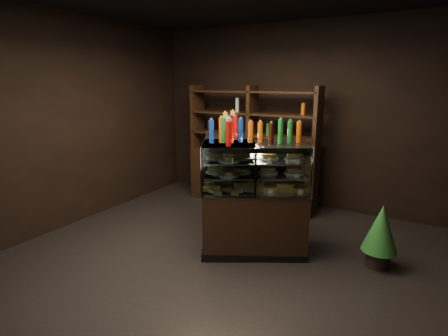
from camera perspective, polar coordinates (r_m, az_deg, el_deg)
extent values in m
plane|color=black|center=(4.22, -0.92, -15.22)|extent=(5.00, 5.00, 0.00)
cube|color=black|center=(6.00, 11.46, 8.31)|extent=(5.00, 0.02, 3.00)
cube|color=black|center=(5.44, -24.42, 6.82)|extent=(0.02, 5.00, 3.00)
cube|color=black|center=(4.35, 4.88, -8.53)|extent=(1.36, 1.12, 0.80)
cube|color=black|center=(4.50, 4.78, -12.75)|extent=(1.40, 1.15, 0.08)
cube|color=black|center=(4.09, 5.15, 3.63)|extent=(1.36, 1.12, 0.06)
cube|color=silver|center=(4.21, 4.99, -3.38)|extent=(1.29, 1.05, 0.02)
cube|color=silver|center=(4.16, 5.05, -0.91)|extent=(1.29, 1.05, 0.02)
cube|color=silver|center=(4.12, 5.10, 1.36)|extent=(1.29, 1.05, 0.02)
cube|color=white|center=(3.83, 5.39, -0.90)|extent=(1.07, 0.59, 0.56)
cylinder|color=silver|center=(3.94, 14.25, -0.88)|extent=(0.03, 0.03, 0.58)
cylinder|color=silver|center=(3.85, -3.71, -0.82)|extent=(0.03, 0.03, 0.58)
cube|color=black|center=(4.62, 0.76, -7.08)|extent=(1.13, 1.36, 0.80)
cube|color=black|center=(4.76, 0.74, -11.11)|extent=(1.16, 1.40, 0.08)
cube|color=black|center=(4.38, 0.80, 4.37)|extent=(1.13, 1.36, 0.06)
cube|color=silver|center=(4.49, 0.77, -2.21)|extent=(1.06, 1.29, 0.02)
cube|color=silver|center=(4.45, 0.78, 0.11)|extent=(1.06, 1.29, 0.02)
cube|color=silver|center=(4.41, 0.79, 2.24)|extent=(1.06, 1.29, 0.02)
cube|color=white|center=(4.44, -3.28, 1.17)|extent=(0.60, 1.07, 0.56)
cylinder|color=silver|center=(3.85, -3.71, -0.82)|extent=(0.03, 0.03, 0.58)
cylinder|color=silver|center=(5.03, -2.72, 2.69)|extent=(0.03, 0.03, 0.58)
cube|color=#B89142|center=(4.17, -2.02, -2.98)|extent=(0.20, 0.17, 0.06)
cube|color=#B89142|center=(4.16, 0.33, -2.99)|extent=(0.20, 0.17, 0.06)
cube|color=#B89142|center=(4.16, 2.68, -3.00)|extent=(0.20, 0.17, 0.06)
cube|color=#B89142|center=(4.17, 5.03, -3.01)|extent=(0.20, 0.17, 0.06)
cube|color=#B89142|center=(4.19, 7.36, -3.00)|extent=(0.20, 0.17, 0.06)
cube|color=#B89142|center=(4.21, 9.68, -3.00)|extent=(0.20, 0.17, 0.06)
cube|color=#B89142|center=(4.24, 11.96, -2.99)|extent=(0.20, 0.17, 0.06)
cylinder|color=white|center=(4.15, -1.34, -0.65)|extent=(0.24, 0.24, 0.02)
cube|color=#B89142|center=(4.14, -1.34, -0.19)|extent=(0.19, 0.16, 0.05)
cylinder|color=white|center=(4.15, 2.92, -0.67)|extent=(0.24, 0.24, 0.02)
cube|color=#B89142|center=(4.14, 2.93, -0.21)|extent=(0.19, 0.16, 0.05)
cylinder|color=white|center=(4.17, 7.17, -0.69)|extent=(0.24, 0.24, 0.02)
cube|color=#B89142|center=(4.16, 7.18, -0.23)|extent=(0.19, 0.16, 0.05)
cylinder|color=white|center=(4.21, 11.35, -0.70)|extent=(0.24, 0.24, 0.02)
cube|color=#B89142|center=(4.20, 11.37, -0.24)|extent=(0.19, 0.16, 0.05)
cylinder|color=white|center=(4.11, -1.35, 1.63)|extent=(0.24, 0.24, 0.02)
cube|color=#B89142|center=(4.10, -1.36, 2.10)|extent=(0.19, 0.16, 0.05)
cylinder|color=white|center=(4.11, 2.95, 1.61)|extent=(0.24, 0.24, 0.02)
cube|color=#B89142|center=(4.10, 2.96, 2.08)|extent=(0.19, 0.16, 0.05)
cylinder|color=white|center=(4.13, 7.24, 1.58)|extent=(0.24, 0.24, 0.02)
cube|color=#B89142|center=(4.12, 7.25, 2.05)|extent=(0.19, 0.16, 0.05)
cylinder|color=white|center=(4.17, 11.45, 1.54)|extent=(0.24, 0.24, 0.02)
cube|color=#B89142|center=(4.17, 11.48, 2.01)|extent=(0.19, 0.16, 0.05)
cube|color=#B89142|center=(4.98, 0.40, -0.16)|extent=(0.17, 0.20, 0.06)
cube|color=#B89142|center=(4.81, 0.39, -0.65)|extent=(0.17, 0.20, 0.06)
cube|color=#B89142|center=(4.65, 0.39, -1.18)|extent=(0.17, 0.20, 0.06)
cube|color=#B89142|center=(4.48, 0.39, -1.74)|extent=(0.17, 0.20, 0.06)
cube|color=#B89142|center=(4.32, 0.38, -2.35)|extent=(0.17, 0.20, 0.06)
cube|color=#B89142|center=(4.16, 0.38, -3.01)|extent=(0.17, 0.20, 0.06)
cube|color=#B89142|center=(3.99, 0.37, -3.71)|extent=(0.17, 0.20, 0.06)
cylinder|color=white|center=(4.89, 0.76, 1.59)|extent=(0.24, 0.24, 0.02)
cube|color=#B89142|center=(4.89, 0.76, 1.99)|extent=(0.16, 0.19, 0.05)
cylinder|color=white|center=(4.59, 0.77, 0.78)|extent=(0.24, 0.24, 0.02)
cube|color=#B89142|center=(4.58, 0.77, 1.20)|extent=(0.16, 0.19, 0.05)
cylinder|color=white|center=(4.29, 0.79, -0.15)|extent=(0.24, 0.24, 0.02)
cube|color=#B89142|center=(4.28, 0.79, 0.30)|extent=(0.16, 0.19, 0.05)
cylinder|color=white|center=(3.99, 0.82, -1.22)|extent=(0.24, 0.24, 0.02)
cube|color=#B89142|center=(3.98, 0.82, -0.74)|extent=(0.16, 0.19, 0.05)
cylinder|color=white|center=(4.86, 0.76, 3.54)|extent=(0.24, 0.24, 0.02)
cube|color=#B89142|center=(4.85, 0.76, 3.94)|extent=(0.16, 0.19, 0.05)
cylinder|color=white|center=(4.56, 0.78, 2.84)|extent=(0.24, 0.24, 0.02)
cube|color=#B89142|center=(4.55, 0.78, 3.27)|extent=(0.16, 0.19, 0.05)
cylinder|color=white|center=(4.26, 0.80, 2.05)|extent=(0.24, 0.24, 0.02)
cube|color=#B89142|center=(4.25, 0.80, 2.51)|extent=(0.16, 0.19, 0.05)
cylinder|color=white|center=(3.95, 0.83, 1.14)|extent=(0.24, 0.24, 0.02)
cube|color=#B89142|center=(3.95, 0.83, 1.63)|extent=(0.16, 0.19, 0.05)
cylinder|color=yellow|center=(4.06, -2.07, 6.03)|extent=(0.06, 0.06, 0.28)
cylinder|color=silver|center=(4.04, -2.09, 8.14)|extent=(0.03, 0.03, 0.02)
cylinder|color=#D8590A|center=(4.05, -0.46, 6.03)|extent=(0.06, 0.06, 0.28)
cylinder|color=silver|center=(4.03, -0.46, 8.14)|extent=(0.03, 0.03, 0.02)
cylinder|color=#0F38B2|center=(4.05, 1.16, 6.03)|extent=(0.06, 0.06, 0.28)
cylinder|color=silver|center=(4.03, 1.17, 8.14)|extent=(0.03, 0.03, 0.02)
cylinder|color=black|center=(4.05, 2.78, 6.02)|extent=(0.06, 0.06, 0.28)
cylinder|color=silver|center=(4.03, 2.80, 8.13)|extent=(0.03, 0.03, 0.02)
cylinder|color=silver|center=(4.06, 4.39, 6.00)|extent=(0.06, 0.06, 0.28)
cylinder|color=silver|center=(4.04, 4.43, 8.11)|extent=(0.03, 0.03, 0.02)
cylinder|color=#B20C0A|center=(4.06, 6.00, 5.98)|extent=(0.06, 0.06, 0.28)
cylinder|color=silver|center=(4.05, 6.05, 8.09)|extent=(0.03, 0.03, 0.02)
cylinder|color=#147223|center=(4.08, 7.60, 5.96)|extent=(0.06, 0.06, 0.28)
cylinder|color=silver|center=(4.06, 7.67, 8.06)|extent=(0.03, 0.03, 0.02)
cylinder|color=yellow|center=(4.09, 9.19, 5.93)|extent=(0.06, 0.06, 0.28)
cylinder|color=silver|center=(4.07, 9.27, 8.02)|extent=(0.03, 0.03, 0.02)
cylinder|color=#D8590A|center=(4.11, 10.77, 5.90)|extent=(0.06, 0.06, 0.28)
cylinder|color=silver|center=(4.09, 10.86, 7.98)|extent=(0.03, 0.03, 0.02)
cylinder|color=#0F38B2|center=(4.13, 12.33, 5.86)|extent=(0.06, 0.06, 0.28)
cylinder|color=silver|center=(4.11, 12.44, 7.93)|extent=(0.03, 0.03, 0.02)
cylinder|color=yellow|center=(4.86, 0.77, 7.34)|extent=(0.06, 0.06, 0.28)
cylinder|color=silver|center=(4.85, 0.78, 9.10)|extent=(0.03, 0.03, 0.02)
cylinder|color=#D8590A|center=(4.75, 0.78, 7.18)|extent=(0.06, 0.06, 0.28)
cylinder|color=silver|center=(4.73, 0.78, 8.99)|extent=(0.03, 0.03, 0.02)
cylinder|color=#0F38B2|center=(4.64, 0.78, 7.02)|extent=(0.06, 0.06, 0.28)
cylinder|color=silver|center=(4.62, 0.79, 8.87)|extent=(0.03, 0.03, 0.02)
cylinder|color=black|center=(4.52, 0.79, 6.85)|extent=(0.06, 0.06, 0.28)
cylinder|color=silver|center=(4.51, 0.80, 8.74)|extent=(0.03, 0.03, 0.02)
cylinder|color=silver|center=(4.41, 0.80, 6.67)|extent=(0.06, 0.06, 0.28)
cylinder|color=silver|center=(4.39, 0.81, 8.61)|extent=(0.03, 0.03, 0.02)
cylinder|color=#B20C0A|center=(4.30, 0.81, 6.48)|extent=(0.06, 0.06, 0.28)
cylinder|color=silver|center=(4.28, 0.81, 8.47)|extent=(0.03, 0.03, 0.02)
cylinder|color=#147223|center=(4.19, 0.82, 6.28)|extent=(0.06, 0.06, 0.28)
cylinder|color=silver|center=(4.17, 0.82, 8.33)|extent=(0.03, 0.03, 0.02)
cylinder|color=yellow|center=(4.07, 0.83, 6.07)|extent=(0.06, 0.06, 0.28)
cylinder|color=silver|center=(4.06, 0.83, 8.17)|extent=(0.03, 0.03, 0.02)
cylinder|color=#D8590A|center=(3.96, 0.84, 5.85)|extent=(0.06, 0.06, 0.28)
cylinder|color=silver|center=(3.94, 0.84, 8.01)|extent=(0.03, 0.03, 0.02)
cylinder|color=#0F38B2|center=(3.85, 0.85, 5.62)|extent=(0.06, 0.06, 0.28)
cylinder|color=silver|center=(3.83, 0.85, 7.84)|extent=(0.03, 0.03, 0.02)
cylinder|color=black|center=(4.47, 23.79, -13.33)|extent=(0.26, 0.26, 0.19)
cone|color=#1C622E|center=(4.32, 24.26, -8.96)|extent=(0.39, 0.39, 0.54)
cone|color=#1C622E|center=(4.26, 24.50, -6.74)|extent=(0.30, 0.30, 0.38)
cube|color=black|center=(5.98, 4.45, -1.71)|extent=(2.22, 0.43, 0.90)
cube|color=black|center=(6.33, -4.34, 8.36)|extent=(0.06, 0.38, 1.10)
cube|color=black|center=(5.80, 4.64, 7.86)|extent=(0.06, 0.38, 1.10)
cube|color=black|center=(5.43, 15.07, 7.04)|extent=(0.06, 0.38, 1.10)
cube|color=black|center=(5.83, 4.59, 5.41)|extent=(2.17, 0.39, 0.03)
cube|color=black|center=(5.79, 4.66, 8.84)|extent=(2.17, 0.39, 0.03)
cube|color=black|center=(5.77, 4.73, 12.31)|extent=(2.17, 0.39, 0.03)
cylinder|color=yellow|center=(6.21, -2.50, 7.12)|extent=(0.06, 0.06, 0.22)
cylinder|color=#D8590A|center=(5.93, 2.14, 6.82)|extent=(0.06, 0.06, 0.22)
cylinder|color=#0F38B2|center=(5.70, 7.19, 6.43)|extent=(0.06, 0.06, 0.22)
cylinder|color=black|center=(5.51, 12.61, 5.96)|extent=(0.06, 0.06, 0.22)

